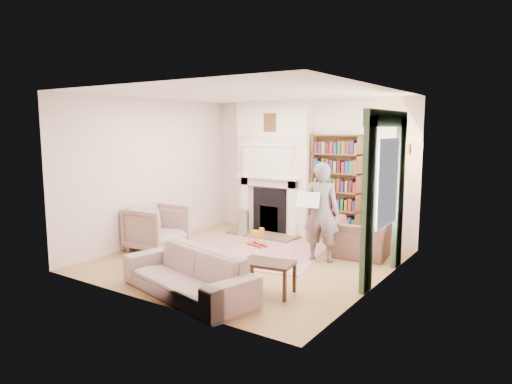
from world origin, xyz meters
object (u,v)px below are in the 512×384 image
Objects in this scene: bookcase at (336,182)px; sofa at (188,273)px; armchair_reading at (359,239)px; paraffin_heater at (243,223)px; man_reading at (321,212)px; rocking_horse at (257,236)px; armchair_left at (156,228)px; coffee_table at (268,278)px.

sofa is (-0.38, -3.92, -0.87)m from bookcase.
sofa is at bearing 61.60° from armchair_reading.
sofa is (-1.23, -3.06, -0.02)m from armchair_reading.
bookcase is at bearing 21.56° from paraffin_heater.
man_reading is (-0.45, -0.60, 0.52)m from armchair_reading.
armchair_reading is at bearing 81.48° from sofa.
paraffin_heater is at bearing 159.98° from rocking_horse.
rocking_horse is (0.74, -0.59, -0.08)m from paraffin_heater.
paraffin_heater is at bearing -24.13° from armchair_left.
armchair_reading is 3.67m from armchair_left.
sofa is 2.64m from man_reading.
sofa is at bearing -66.79° from paraffin_heater.
armchair_reading is 2.43m from coffee_table.
armchair_left reaches higher than coffee_table.
paraffin_heater is (-1.76, -0.70, -0.90)m from bookcase.
armchair_left is at bearing 158.92° from sofa.
armchair_reading is at bearing -45.44° from bookcase.
armchair_reading reaches higher than sofa.
rocking_horse is at bearing 117.08° from sofa.
paraffin_heater is 1.24× the size of rocking_horse.
man_reading is (0.39, -1.46, -0.33)m from bookcase.
rocking_horse is (-1.03, -1.28, -0.98)m from bookcase.
armchair_left is 3.04m from man_reading.
bookcase is at bearing -48.13° from armchair_left.
man_reading reaches higher than rocking_horse.
paraffin_heater is at bearing -31.52° from man_reading.
bookcase is at bearing 97.73° from sofa.
armchair_reading is 1.09× the size of armchair_left.
armchair_reading is at bearing -138.97° from man_reading.
armchair_reading is at bearing 71.11° from coffee_table.
armchair_reading is 2.61m from paraffin_heater.
armchair_left is at bearing -109.82° from paraffin_heater.
bookcase is 1.10× the size of man_reading.
armchair_reading reaches higher than rocking_horse.
sofa is 3.82× the size of paraffin_heater.
bookcase is 3.43m from coffee_table.
sofa reaches higher than paraffin_heater.
armchair_reading is at bearing 31.42° from rocking_horse.
sofa is 2.72m from rocking_horse.
paraffin_heater is (-2.24, 2.56, 0.05)m from coffee_table.
armchair_reading is 1.43× the size of coffee_table.
armchair_left is 1.88m from rocking_horse.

